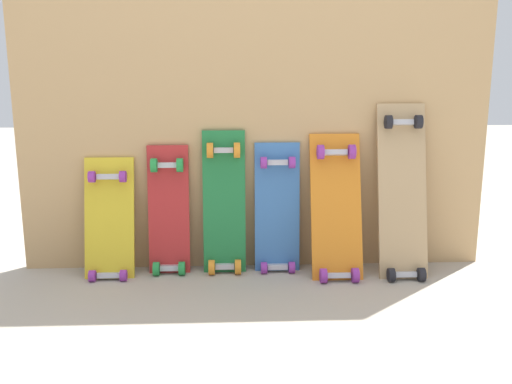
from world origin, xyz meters
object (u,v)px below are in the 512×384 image
Objects in this scene: skateboard_natural at (403,198)px; skateboard_green at (224,208)px; skateboard_orange at (336,214)px; skateboard_yellow at (109,226)px; skateboard_blue at (277,214)px; skateboard_red at (169,216)px.

skateboard_green is at bearing 175.37° from skateboard_natural.
skateboard_yellow is at bearing 178.02° from skateboard_orange.
skateboard_blue is at bearing 1.13° from skateboard_green.
skateboard_blue is (0.77, 0.04, 0.03)m from skateboard_yellow.
skateboard_yellow is 0.93× the size of skateboard_red.
skateboard_natural is at bearing 0.84° from skateboard_orange.
skateboard_orange is (0.51, -0.07, -0.01)m from skateboard_green.
skateboard_yellow is 0.27m from skateboard_red.
skateboard_natural is (0.30, 0.00, 0.07)m from skateboard_orange.
skateboard_red is 0.93× the size of skateboard_orange.
skateboard_yellow is 0.85× the size of skateboard_green.
skateboard_natural is at bearing -7.11° from skateboard_blue.
skateboard_green reaches higher than skateboard_orange.
skateboard_yellow is 0.91× the size of skateboard_blue.
skateboard_orange is (0.77, -0.07, 0.02)m from skateboard_red.
skateboard_green is 1.07× the size of skateboard_blue.
skateboard_blue is at bearing 172.89° from skateboard_natural.
skateboard_natural is (0.81, -0.07, 0.06)m from skateboard_green.
skateboard_green is 0.25m from skateboard_blue.
skateboard_yellow is at bearing 178.66° from skateboard_natural.
skateboard_blue is at bearing 0.57° from skateboard_red.
skateboard_blue is at bearing 2.93° from skateboard_yellow.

